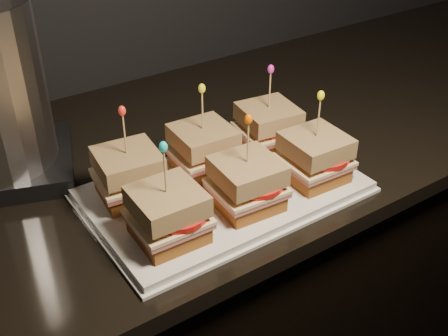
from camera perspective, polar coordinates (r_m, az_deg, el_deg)
cabinet at (r=1.40m, az=-2.96°, el=-13.96°), size 2.68×0.68×0.85m
granite_slab at (r=1.12m, az=-3.59°, el=1.59°), size 2.72×0.72×0.03m
platter at (r=0.97m, az=0.00°, el=-2.29°), size 0.45×0.28×0.02m
platter_rim at (r=0.97m, az=0.00°, el=-2.58°), size 0.46×0.29×0.01m
sandwich_0_bread_bot at (r=0.94m, az=-9.47°, el=-2.10°), size 0.11×0.11×0.03m
sandwich_0_ham at (r=0.93m, az=-9.57°, el=-1.22°), size 0.12×0.11×0.01m
sandwich_0_cheese at (r=0.93m, az=-9.61°, el=-0.87°), size 0.12×0.12×0.01m
sandwich_0_tomato at (r=0.93m, az=-8.82°, el=-0.42°), size 0.10×0.10×0.01m
sandwich_0_bread_top at (r=0.92m, az=-9.77°, el=0.63°), size 0.11×0.11×0.03m
sandwich_0_pick at (r=0.89m, az=-10.05°, el=3.16°), size 0.00×0.00×0.09m
sandwich_0_frill at (r=0.87m, az=-10.33°, el=5.74°), size 0.01×0.01×0.02m
sandwich_1_bread_bot at (r=1.00m, az=-2.09°, el=0.53°), size 0.10×0.10×0.03m
sandwich_1_ham at (r=0.99m, az=-2.11°, el=1.37°), size 0.11×0.11×0.01m
sandwich_1_cheese at (r=0.99m, az=-2.11°, el=1.72°), size 0.11×0.11×0.01m
sandwich_1_tomato at (r=0.98m, az=-1.34°, el=2.15°), size 0.10×0.10×0.01m
sandwich_1_bread_top at (r=0.97m, az=-2.15°, el=3.17°), size 0.10×0.10×0.03m
sandwich_1_pick at (r=0.95m, az=-2.20°, el=5.61°), size 0.00×0.00×0.09m
sandwich_1_frill at (r=0.93m, az=-2.26°, el=8.08°), size 0.01×0.01×0.02m
sandwich_2_bread_bot at (r=1.07m, az=4.43°, el=2.83°), size 0.11×0.11×0.03m
sandwich_2_ham at (r=1.06m, az=4.47°, el=3.64°), size 0.12×0.11×0.01m
sandwich_2_cheese at (r=1.06m, az=4.48°, el=3.97°), size 0.12×0.12×0.01m
sandwich_2_tomato at (r=1.06m, az=5.22°, el=4.37°), size 0.10×0.10×0.01m
sandwich_2_bread_top at (r=1.05m, az=4.55°, el=5.35°), size 0.11×0.11×0.03m
sandwich_2_pick at (r=1.02m, az=4.66°, el=7.66°), size 0.00×0.00×0.09m
sandwich_2_frill at (r=1.01m, az=4.78°, el=9.98°), size 0.01×0.01×0.02m
sandwich_3_bread_bot at (r=0.85m, az=-5.61°, el=-6.26°), size 0.10×0.10×0.03m
sandwich_3_ham at (r=0.84m, az=-5.67°, el=-5.34°), size 0.11×0.10×0.01m
sandwich_3_cheese at (r=0.83m, az=-5.70°, el=-4.97°), size 0.11×0.11×0.01m
sandwich_3_tomato at (r=0.83m, az=-4.80°, el=-4.49°), size 0.10×0.10×0.01m
sandwich_3_bread_top at (r=0.82m, az=-5.81°, el=-3.38°), size 0.10×0.10×0.03m
sandwich_3_pick at (r=0.79m, az=-5.99°, el=-0.65°), size 0.00×0.00×0.09m
sandwich_3_frill at (r=0.77m, az=-6.18°, el=2.15°), size 0.01×0.01×0.02m
sandwich_4_bread_bot at (r=0.91m, az=2.29°, el=-3.08°), size 0.10×0.10×0.03m
sandwich_4_ham at (r=0.90m, az=2.32°, el=-2.19°), size 0.11×0.11×0.01m
sandwich_4_cheese at (r=0.90m, az=2.33°, el=-1.83°), size 0.11×0.11×0.01m
sandwich_4_tomato at (r=0.89m, az=3.18°, el=-1.36°), size 0.10×0.10×0.01m
sandwich_4_bread_top at (r=0.88m, az=2.37°, el=-0.29°), size 0.10×0.10×0.03m
sandwich_4_pick at (r=0.86m, az=2.44°, el=2.33°), size 0.00×0.00×0.09m
sandwich_4_frill at (r=0.83m, az=2.51°, el=4.99°), size 0.01×0.01×0.02m
sandwich_5_bread_bot at (r=0.99m, az=9.04°, el=-0.31°), size 0.10×0.10×0.03m
sandwich_5_ham at (r=0.98m, az=9.13°, el=0.54°), size 0.11×0.11×0.01m
sandwich_5_cheese at (r=0.98m, az=9.16°, el=0.89°), size 0.11×0.11×0.01m
sandwich_5_tomato at (r=0.98m, az=9.96°, el=1.32°), size 0.10×0.10×0.01m
sandwich_5_bread_top at (r=0.96m, az=9.31°, el=2.34°), size 0.10×0.10×0.03m
sandwich_5_pick at (r=0.94m, az=9.56°, el=4.79°), size 0.00×0.00×0.09m
sandwich_5_frill at (r=0.92m, az=9.82°, el=7.27°), size 0.01×0.01×0.02m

